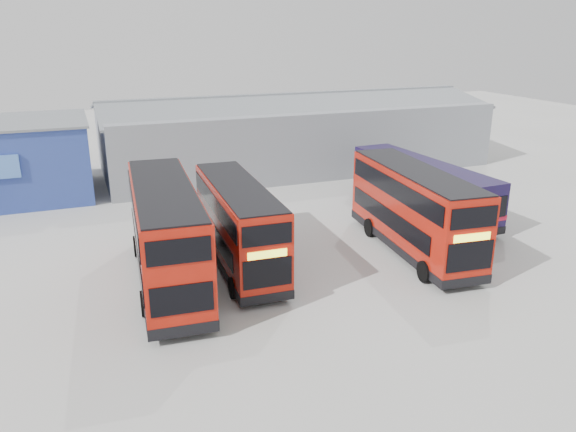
{
  "coord_description": "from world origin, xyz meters",
  "views": [
    {
      "loc": [
        -8.9,
        -22.43,
        10.92
      ],
      "look_at": [
        0.52,
        1.83,
        2.1
      ],
      "focal_mm": 35.0,
      "sensor_mm": 36.0,
      "label": 1
    }
  ],
  "objects": [
    {
      "name": "double_decker_centre",
      "position": [
        -2.07,
        1.58,
        2.0
      ],
      "size": [
        2.75,
        9.61,
        4.02
      ],
      "rotation": [
        0.0,
        0.0,
        -0.04
      ],
      "color": "#B0170A",
      "rests_on": "ground"
    },
    {
      "name": "double_decker_right",
      "position": [
        6.61,
        0.15,
        2.13
      ],
      "size": [
        3.36,
        10.31,
        4.29
      ],
      "rotation": [
        0.0,
        0.0,
        -0.09
      ],
      "color": "#B0170A",
      "rests_on": "ground"
    },
    {
      "name": "maintenance_shed",
      "position": [
        8.0,
        20.0,
        2.6
      ],
      "size": [
        30.5,
        12.0,
        5.89
      ],
      "color": "gray",
      "rests_on": "ground"
    },
    {
      "name": "ground_plane",
      "position": [
        0.0,
        0.0,
        0.0
      ],
      "size": [
        120.0,
        120.0,
        0.0
      ],
      "primitive_type": "plane",
      "color": "#A1A29C",
      "rests_on": "ground"
    },
    {
      "name": "double_decker_left",
      "position": [
        -5.57,
        0.75,
        2.25
      ],
      "size": [
        3.36,
        10.86,
        4.53
      ],
      "rotation": [
        0.0,
        0.0,
        3.07
      ],
      "color": "#B0170A",
      "rests_on": "ground"
    },
    {
      "name": "single_decker_blue",
      "position": [
        10.61,
        5.39,
        1.56
      ],
      "size": [
        3.26,
        11.72,
        3.14
      ],
      "rotation": [
        0.0,
        0.0,
        3.19
      ],
      "color": "#100C35",
      "rests_on": "ground"
    }
  ]
}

